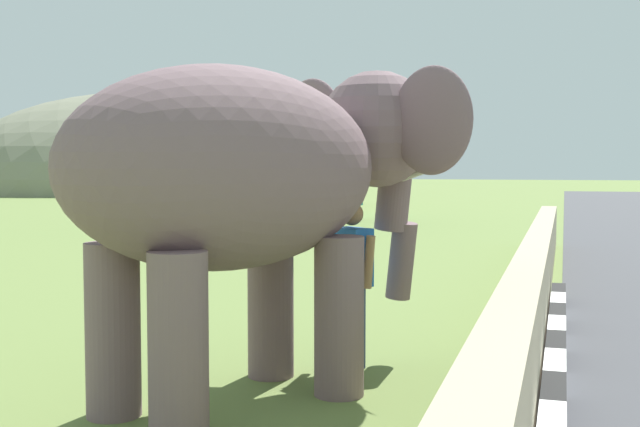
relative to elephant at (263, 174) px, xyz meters
name	(u,v)px	position (x,y,z in m)	size (l,w,h in m)	color
barrier_parapet	(517,348)	(0.33, -2.14, -1.45)	(28.00, 0.36, 1.00)	tan
elephant	(263,174)	(0.00, 0.00, 0.00)	(3.98, 3.37, 2.97)	#795D64
person_handler	(352,275)	(1.25, -0.47, -1.02)	(0.46, 0.60, 1.66)	navy
bus_teal	(278,164)	(19.44, 7.02, 0.13)	(8.36, 4.28, 3.50)	teal
bus_white	(323,164)	(30.54, 8.77, 0.13)	(8.62, 3.01, 3.50)	silver
cow_near	(323,208)	(14.03, 3.72, -1.08)	(1.48, 1.75, 1.23)	tan
hill_east	(146,189)	(53.33, 31.36, -1.95)	(35.69, 28.55, 16.03)	gray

